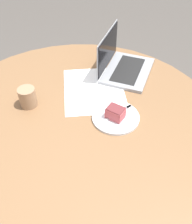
{
  "coord_description": "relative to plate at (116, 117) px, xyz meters",
  "views": [
    {
      "loc": [
        -0.69,
        -0.47,
        1.61
      ],
      "look_at": [
        0.04,
        -0.08,
        0.81
      ],
      "focal_mm": 42.0,
      "sensor_mm": 36.0,
      "label": 1
    }
  ],
  "objects": [
    {
      "name": "dining_table",
      "position": [
        -0.09,
        0.15,
        -0.13
      ],
      "size": [
        1.34,
        1.34,
        0.77
      ],
      "color": "brown",
      "rests_on": "ground_plane"
    },
    {
      "name": "coffee_glass",
      "position": [
        -0.11,
        0.4,
        0.04
      ],
      "size": [
        0.08,
        0.08,
        0.1
      ],
      "color": "#997556",
      "rests_on": "dining_table"
    },
    {
      "name": "fork",
      "position": [
        0.04,
        -0.01,
        0.01
      ],
      "size": [
        0.17,
        0.08,
        0.0
      ],
      "rotation": [
        0.0,
        0.0,
        5.89
      ],
      "color": "silver",
      "rests_on": "plate"
    },
    {
      "name": "ground_plane",
      "position": [
        -0.09,
        0.15,
        -0.78
      ],
      "size": [
        12.0,
        12.0,
        0.0
      ],
      "primitive_type": "plane",
      "color": "#4C4742"
    },
    {
      "name": "cake_slice",
      "position": [
        -0.01,
        -0.0,
        0.03
      ],
      "size": [
        0.06,
        0.08,
        0.05
      ],
      "rotation": [
        0.0,
        0.0,
        1.5
      ],
      "color": "#B74C51",
      "rests_on": "plate"
    },
    {
      "name": "laptop",
      "position": [
        0.35,
        0.12,
        0.03
      ],
      "size": [
        0.35,
        0.28,
        0.22
      ],
      "rotation": [
        0.0,
        0.0,
        9.57
      ],
      "color": "gray",
      "rests_on": "dining_table"
    },
    {
      "name": "paper_document",
      "position": [
        0.13,
        0.18,
        -0.0
      ],
      "size": [
        0.47,
        0.46,
        0.0
      ],
      "rotation": [
        0.0,
        0.0,
        0.6
      ],
      "color": "white",
      "rests_on": "dining_table"
    },
    {
      "name": "plate",
      "position": [
        0.0,
        0.0,
        0.0
      ],
      "size": [
        0.21,
        0.21,
        0.01
      ],
      "color": "silver",
      "rests_on": "dining_table"
    }
  ]
}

